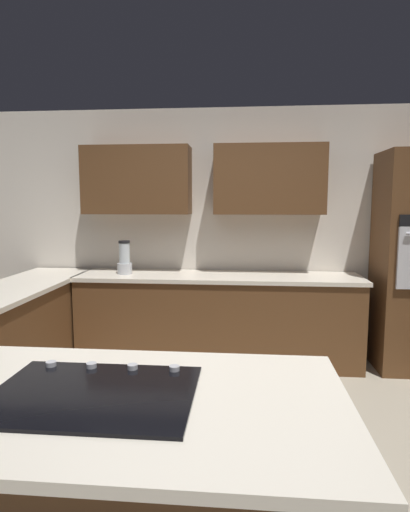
% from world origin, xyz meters
% --- Properties ---
extents(ground_plane, '(14.00, 14.00, 0.00)m').
position_xyz_m(ground_plane, '(0.00, 0.00, 0.00)').
color(ground_plane, '#9E937F').
extents(wall_back, '(6.00, 0.44, 2.60)m').
position_xyz_m(wall_back, '(0.07, -2.05, 1.44)').
color(wall_back, silver).
rests_on(wall_back, ground).
extents(lower_cabinets_back, '(2.80, 0.60, 0.86)m').
position_xyz_m(lower_cabinets_back, '(0.10, -1.72, 0.43)').
color(lower_cabinets_back, brown).
rests_on(lower_cabinets_back, ground).
extents(countertop_back, '(2.84, 0.64, 0.04)m').
position_xyz_m(countertop_back, '(0.10, -1.72, 0.88)').
color(countertop_back, silver).
rests_on(countertop_back, lower_cabinets_back).
extents(island_base, '(1.83, 0.91, 0.86)m').
position_xyz_m(island_base, '(0.40, 1.02, 0.43)').
color(island_base, brown).
rests_on(island_base, ground).
extents(island_top, '(1.91, 0.99, 0.04)m').
position_xyz_m(island_top, '(0.40, 1.02, 0.88)').
color(island_top, silver).
rests_on(island_top, island_base).
extents(cooktop, '(0.76, 0.56, 0.03)m').
position_xyz_m(cooktop, '(0.40, 1.02, 0.91)').
color(cooktop, black).
rests_on(cooktop, island_top).
extents(blender, '(0.15, 0.15, 0.34)m').
position_xyz_m(blender, '(1.05, -1.70, 1.05)').
color(blender, silver).
rests_on(blender, countertop_back).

